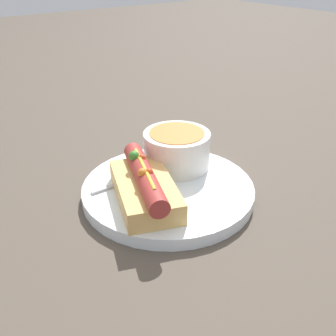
{
  "coord_description": "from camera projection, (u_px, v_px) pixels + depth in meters",
  "views": [
    {
      "loc": [
        0.4,
        -0.3,
        0.32
      ],
      "look_at": [
        0.0,
        0.0,
        0.05
      ],
      "focal_mm": 42.0,
      "sensor_mm": 36.0,
      "label": 1
    }
  ],
  "objects": [
    {
      "name": "ground_plane",
      "position": [
        168.0,
        195.0,
        0.59
      ],
      "size": [
        4.0,
        4.0,
        0.0
      ],
      "primitive_type": "plane",
      "color": "#4C4238"
    },
    {
      "name": "dinner_plate",
      "position": [
        168.0,
        190.0,
        0.59
      ],
      "size": [
        0.26,
        0.26,
        0.02
      ],
      "color": "white",
      "rests_on": "ground_plane"
    },
    {
      "name": "hot_dog",
      "position": [
        145.0,
        186.0,
        0.54
      ],
      "size": [
        0.16,
        0.12,
        0.06
      ],
      "rotation": [
        0.0,
        0.0,
        -0.37
      ],
      "color": "#DBAD60",
      "rests_on": "dinner_plate"
    },
    {
      "name": "soup_bowl",
      "position": [
        177.0,
        148.0,
        0.62
      ],
      "size": [
        0.11,
        0.11,
        0.06
      ],
      "color": "silver",
      "rests_on": "dinner_plate"
    },
    {
      "name": "spoon",
      "position": [
        155.0,
        172.0,
        0.61
      ],
      "size": [
        0.03,
        0.14,
        0.01
      ],
      "rotation": [
        0.0,
        0.0,
        1.51
      ],
      "color": "#B7B7BC",
      "rests_on": "dinner_plate"
    }
  ]
}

